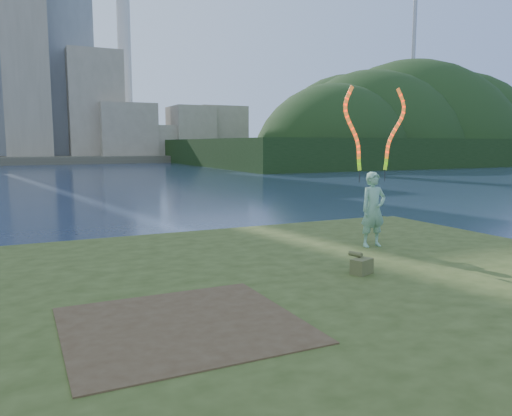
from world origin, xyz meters
TOP-DOWN VIEW (x-y plane):
  - ground at (0.00, 0.00)m, footprint 320.00×320.00m
  - grassy_knoll at (0.00, -2.30)m, footprint 20.00×18.00m
  - dirt_patch at (-2.20, -3.20)m, footprint 3.20×3.00m
  - far_shore at (0.00, 95.00)m, footprint 320.00×40.00m
  - wooded_hill at (59.57, 59.96)m, footprint 78.00×50.00m
  - woman_with_ribbons at (3.67, 0.01)m, footprint 2.13×0.49m
  - canvas_bag at (1.79, -2.02)m, footprint 0.49×0.55m

SIDE VIEW (x-z plane):
  - ground at x=0.00m, z-range 0.00..0.00m
  - wooded_hill at x=59.57m, z-range -31.34..31.66m
  - grassy_knoll at x=0.00m, z-range -0.06..0.74m
  - far_shore at x=0.00m, z-range 0.00..1.20m
  - dirt_patch at x=-2.20m, z-range 0.80..0.82m
  - canvas_bag at x=1.79m, z-range 0.76..1.17m
  - woman_with_ribbons at x=3.67m, z-range 0.09..4.29m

